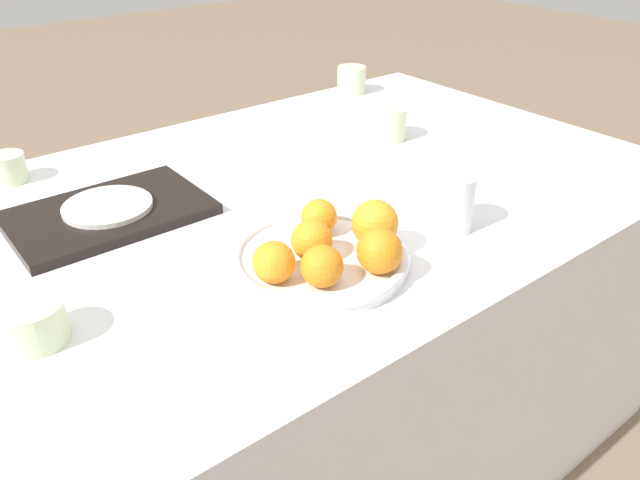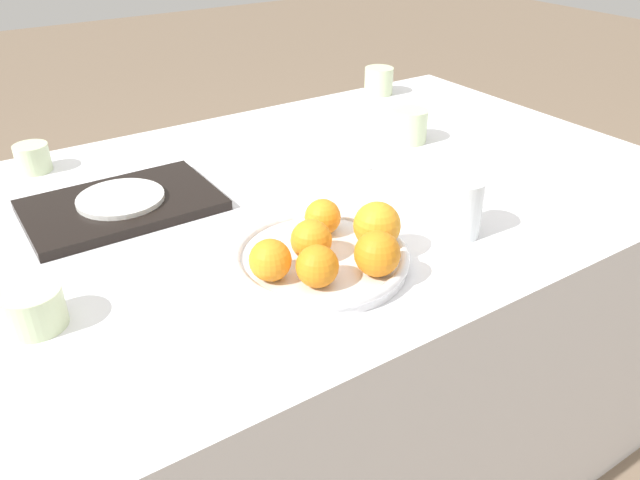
% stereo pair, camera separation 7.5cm
% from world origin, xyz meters
% --- Properties ---
extents(ground_plane, '(12.00, 12.00, 0.00)m').
position_xyz_m(ground_plane, '(0.00, 0.00, 0.00)').
color(ground_plane, '#7A6651').
extents(table, '(1.58, 1.04, 0.74)m').
position_xyz_m(table, '(0.00, 0.00, 0.37)').
color(table, white).
rests_on(table, ground_plane).
extents(fruit_platter, '(0.30, 0.30, 0.03)m').
position_xyz_m(fruit_platter, '(-0.17, -0.26, 0.76)').
color(fruit_platter, silver).
rests_on(fruit_platter, table).
extents(orange_0, '(0.07, 0.07, 0.07)m').
position_xyz_m(orange_0, '(-0.18, -0.26, 0.80)').
color(orange_0, orange).
rests_on(orange_0, fruit_platter).
extents(orange_1, '(0.07, 0.07, 0.07)m').
position_xyz_m(orange_1, '(-0.12, -0.36, 0.80)').
color(orange_1, orange).
rests_on(orange_1, fruit_platter).
extents(orange_2, '(0.06, 0.06, 0.06)m').
position_xyz_m(orange_2, '(-0.12, -0.20, 0.80)').
color(orange_2, orange).
rests_on(orange_2, fruit_platter).
extents(orange_3, '(0.07, 0.07, 0.07)m').
position_xyz_m(orange_3, '(-0.22, -0.34, 0.80)').
color(orange_3, orange).
rests_on(orange_3, fruit_platter).
extents(orange_4, '(0.08, 0.08, 0.08)m').
position_xyz_m(orange_4, '(-0.07, -0.29, 0.81)').
color(orange_4, orange).
rests_on(orange_4, fruit_platter).
extents(orange_5, '(0.07, 0.07, 0.07)m').
position_xyz_m(orange_5, '(-0.27, -0.28, 0.80)').
color(orange_5, orange).
rests_on(orange_5, fruit_platter).
extents(water_glass, '(0.08, 0.08, 0.11)m').
position_xyz_m(water_glass, '(0.11, -0.31, 0.80)').
color(water_glass, silver).
rests_on(water_glass, table).
extents(serving_tray, '(0.36, 0.24, 0.02)m').
position_xyz_m(serving_tray, '(-0.38, 0.12, 0.75)').
color(serving_tray, black).
rests_on(serving_tray, table).
extents(side_plate, '(0.17, 0.17, 0.01)m').
position_xyz_m(side_plate, '(-0.38, 0.12, 0.77)').
color(side_plate, silver).
rests_on(side_plate, serving_tray).
extents(cup_0, '(0.09, 0.09, 0.06)m').
position_xyz_m(cup_0, '(-0.60, -0.17, 0.78)').
color(cup_0, beige).
rests_on(cup_0, table).
extents(cup_1, '(0.09, 0.09, 0.08)m').
position_xyz_m(cup_1, '(0.52, 0.45, 0.78)').
color(cup_1, beige).
rests_on(cup_1, table).
extents(cup_2, '(0.07, 0.07, 0.06)m').
position_xyz_m(cup_2, '(-0.48, 0.42, 0.77)').
color(cup_2, beige).
rests_on(cup_2, table).
extents(cup_3, '(0.09, 0.09, 0.08)m').
position_xyz_m(cup_3, '(0.34, 0.09, 0.78)').
color(cup_3, beige).
rests_on(cup_3, table).
extents(napkin, '(0.10, 0.13, 0.01)m').
position_xyz_m(napkin, '(0.10, 0.06, 0.75)').
color(napkin, white).
rests_on(napkin, table).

